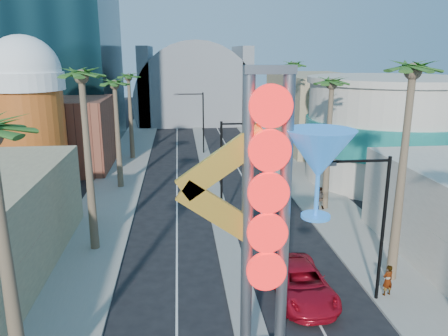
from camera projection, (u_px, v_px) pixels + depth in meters
sidewalk_west at (122, 174)px, 47.81m from camera, size 5.00×100.00×0.15m
sidewalk_east at (292, 169)px, 49.71m from camera, size 5.00×100.00×0.15m
median at (207, 164)px, 51.64m from camera, size 1.60×84.00×0.15m
brick_filler_west at (64, 134)px, 49.03m from camera, size 10.00×10.00×8.00m
filler_east at (315, 110)px, 61.58m from camera, size 10.00×20.00×10.00m
beer_mug at (28, 109)px, 40.26m from camera, size 7.00×7.00×14.50m
turquoise_building at (388, 130)px, 44.42m from camera, size 16.60×16.60×10.60m
canopy at (195, 99)px, 83.23m from camera, size 22.00×16.00×22.00m
neon_sign at (288, 210)px, 16.19m from camera, size 6.53×2.60×12.55m
streetlight_0 at (229, 162)px, 33.16m from camera, size 3.79×0.25×8.00m
streetlight_1 at (199, 117)px, 56.12m from camera, size 3.79×0.25×8.00m
streetlight_2 at (375, 217)px, 22.25m from camera, size 3.45×0.25×8.00m
palm_1 at (82, 88)px, 26.83m from camera, size 2.40×2.40×12.70m
palm_2 at (115, 91)px, 40.63m from camera, size 2.40×2.40×11.20m
palm_3 at (129, 82)px, 52.16m from camera, size 2.40×2.40×11.20m
palm_5 at (411, 86)px, 22.75m from camera, size 2.40×2.40×13.20m
palm_6 at (332, 92)px, 34.62m from camera, size 2.40×2.40×11.70m
palm_7 at (293, 73)px, 45.93m from camera, size 2.40×2.40×12.70m
red_pickup at (301, 283)px, 23.68m from camera, size 3.07×6.27×1.71m
pedestrian_a at (388, 280)px, 23.60m from camera, size 0.72×0.57×1.75m
pedestrian_b at (319, 198)px, 36.65m from camera, size 0.99×0.80×1.91m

